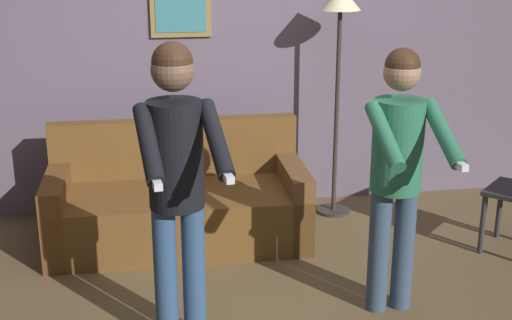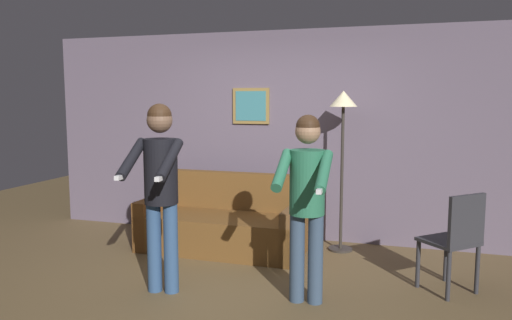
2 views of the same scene
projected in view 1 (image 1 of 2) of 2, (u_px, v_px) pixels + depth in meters
name	position (u px, v px, depth m)	size (l,w,h in m)	color
ground_plane	(274.00, 316.00, 4.36)	(12.00, 12.00, 0.00)	brown
back_wall_assembly	(230.00, 53.00, 5.82)	(6.40, 0.09, 2.60)	slate
couch	(178.00, 206.00, 5.36)	(1.91, 0.87, 0.87)	brown
torchiere_lamp	(340.00, 29.00, 5.52)	(0.32, 0.32, 1.85)	#332D28
person_standing_left	(177.00, 169.00, 3.79)	(0.49, 0.69, 1.72)	#2F4D77
person_standing_right	(398.00, 160.00, 4.15)	(0.45, 0.65, 1.63)	#354961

